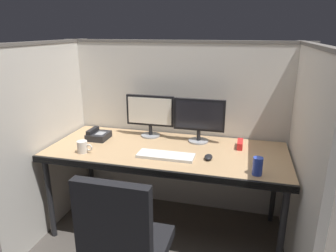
{
  "coord_description": "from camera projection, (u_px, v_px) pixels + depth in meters",
  "views": [
    {
      "loc": [
        0.58,
        -1.9,
        1.66
      ],
      "look_at": [
        0.0,
        0.35,
        0.92
      ],
      "focal_mm": 32.49,
      "sensor_mm": 36.0,
      "label": 1
    }
  ],
  "objects": [
    {
      "name": "monitor_left",
      "position": [
        150.0,
        113.0,
        2.68
      ],
      "size": [
        0.43,
        0.17,
        0.37
      ],
      "color": "gray",
      "rests_on": "desk"
    },
    {
      "name": "red_stapler",
      "position": [
        240.0,
        144.0,
        2.47
      ],
      "size": [
        0.04,
        0.15,
        0.06
      ],
      "primitive_type": "cube",
      "color": "red",
      "rests_on": "desk"
    },
    {
      "name": "monitor_right",
      "position": [
        199.0,
        118.0,
        2.54
      ],
      "size": [
        0.43,
        0.17,
        0.37
      ],
      "color": "gray",
      "rests_on": "desk"
    },
    {
      "name": "desk_phone",
      "position": [
        98.0,
        135.0,
        2.66
      ],
      "size": [
        0.17,
        0.19,
        0.09
      ],
      "color": "black",
      "rests_on": "desk"
    },
    {
      "name": "keyboard_main",
      "position": [
        166.0,
        156.0,
        2.29
      ],
      "size": [
        0.43,
        0.15,
        0.02
      ],
      "primitive_type": "cube",
      "color": "silver",
      "rests_on": "desk"
    },
    {
      "name": "cubicle_partition_rear",
      "position": [
        179.0,
        127.0,
        2.84
      ],
      "size": [
        2.21,
        0.06,
        1.57
      ],
      "color": "beige",
      "rests_on": "ground"
    },
    {
      "name": "soda_can",
      "position": [
        258.0,
        166.0,
        2.0
      ],
      "size": [
        0.07,
        0.07,
        0.12
      ],
      "primitive_type": "cylinder",
      "color": "#263FB2",
      "rests_on": "desk"
    },
    {
      "name": "cubicle_partition_right",
      "position": [
        302.0,
        161.0,
        2.1
      ],
      "size": [
        0.06,
        1.41,
        1.57
      ],
      "color": "beige",
      "rests_on": "ground"
    },
    {
      "name": "cubicle_partition_left",
      "position": [
        50.0,
        137.0,
        2.58
      ],
      "size": [
        0.06,
        1.41,
        1.57
      ],
      "color": "beige",
      "rests_on": "ground"
    },
    {
      "name": "ground_plane",
      "position": [
        157.0,
        250.0,
        2.39
      ],
      "size": [
        8.0,
        8.0,
        0.0
      ],
      "primitive_type": "plane",
      "color": "#423D38"
    },
    {
      "name": "coffee_mug",
      "position": [
        83.0,
        147.0,
        2.36
      ],
      "size": [
        0.13,
        0.08,
        0.09
      ],
      "color": "silver",
      "rests_on": "desk"
    },
    {
      "name": "desk",
      "position": [
        166.0,
        155.0,
        2.45
      ],
      "size": [
        1.9,
        0.8,
        0.74
      ],
      "color": "tan",
      "rests_on": "ground"
    },
    {
      "name": "computer_mouse",
      "position": [
        208.0,
        157.0,
        2.25
      ],
      "size": [
        0.06,
        0.1,
        0.04
      ],
      "color": "black",
      "rests_on": "desk"
    }
  ]
}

